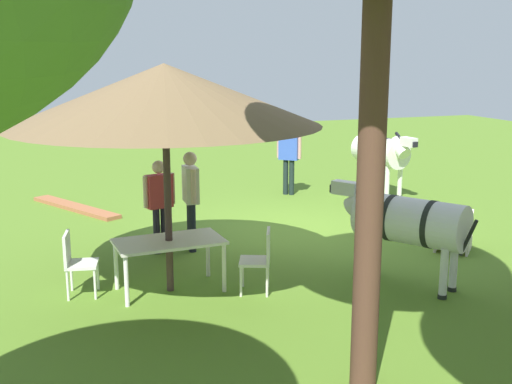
% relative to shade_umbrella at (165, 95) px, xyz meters
% --- Properties ---
extents(ground_plane, '(36.00, 36.00, 0.00)m').
position_rel_shade_umbrella_xyz_m(ground_plane, '(-2.78, -2.19, -2.75)').
color(ground_plane, '#527724').
extents(shade_umbrella, '(4.21, 4.21, 3.16)m').
position_rel_shade_umbrella_xyz_m(shade_umbrella, '(0.00, 0.00, 0.00)').
color(shade_umbrella, '#402C2A').
rests_on(shade_umbrella, ground_plane).
extents(patio_dining_table, '(1.54, 0.90, 0.74)m').
position_rel_shade_umbrella_xyz_m(patio_dining_table, '(0.00, 0.00, -2.09)').
color(patio_dining_table, silver).
rests_on(patio_dining_table, ground_plane).
extents(patio_chair_near_hut, '(0.56, 0.57, 0.90)m').
position_rel_shade_umbrella_xyz_m(patio_chair_near_hut, '(-1.18, 0.49, -2.23)').
color(patio_chair_near_hut, silver).
rests_on(patio_chair_near_hut, ground_plane).
extents(patio_chair_near_lawn, '(0.50, 0.51, 0.90)m').
position_rel_shade_umbrella_xyz_m(patio_chair_near_lawn, '(1.26, -0.25, -2.23)').
color(patio_chair_near_lawn, silver).
rests_on(patio_chair_near_lawn, ground_plane).
extents(guest_beside_umbrella, '(0.55, 0.30, 1.57)m').
position_rel_shade_umbrella_xyz_m(guest_beside_umbrella, '(-0.23, -1.77, -1.80)').
color(guest_beside_umbrella, black).
rests_on(guest_beside_umbrella, ground_plane).
extents(guest_behind_table, '(0.24, 0.61, 1.70)m').
position_rel_shade_umbrella_xyz_m(guest_behind_table, '(-0.75, -1.72, -1.73)').
color(guest_behind_table, black).
rests_on(guest_behind_table, ground_plane).
extents(standing_watcher, '(0.48, 0.46, 1.68)m').
position_rel_shade_umbrella_xyz_m(standing_watcher, '(-3.99, -5.21, -1.74)').
color(standing_watcher, black).
rests_on(standing_watcher, ground_plane).
extents(striped_lounge_chair, '(0.93, 0.94, 0.64)m').
position_rel_shade_umbrella_xyz_m(striped_lounge_chair, '(-4.99, -0.27, -2.49)').
color(striped_lounge_chair, '#CA474D').
rests_on(striped_lounge_chair, ground_plane).
extents(zebra_nearest_camera, '(0.84, 2.09, 1.55)m').
position_rel_shade_umbrella_xyz_m(zebra_nearest_camera, '(-6.02, -4.45, -1.73)').
color(zebra_nearest_camera, silver).
rests_on(zebra_nearest_camera, ground_plane).
extents(zebra_by_umbrella, '(1.46, 1.96, 1.49)m').
position_rel_shade_umbrella_xyz_m(zebra_by_umbrella, '(-3.24, 0.93, -1.80)').
color(zebra_by_umbrella, silver).
rests_on(zebra_by_umbrella, ground_plane).
extents(brick_patio_kerb, '(1.66, 2.63, 0.08)m').
position_rel_shade_umbrella_xyz_m(brick_patio_kerb, '(0.89, -5.43, -2.71)').
color(brick_patio_kerb, '#A05F3B').
rests_on(brick_patio_kerb, ground_plane).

